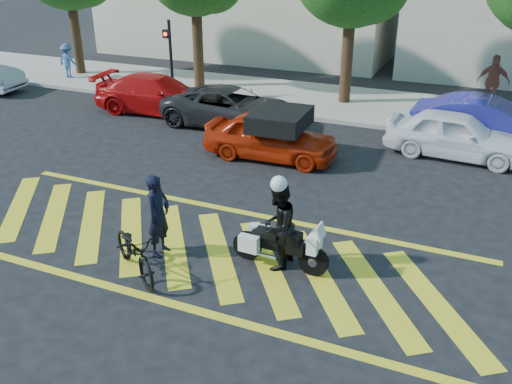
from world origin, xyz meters
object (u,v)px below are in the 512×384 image
at_px(bicycle, 135,251).
at_px(police_motorcycle, 278,245).
at_px(parked_left, 158,94).
at_px(parked_mid_left, 231,108).
at_px(officer_moto, 278,226).
at_px(parked_mid_right, 456,135).
at_px(officer_bike, 158,216).
at_px(parked_right, 487,123).
at_px(red_convertible, 271,136).

relative_size(bicycle, police_motorcycle, 0.93).
bearing_deg(parked_left, bicycle, -155.28).
bearing_deg(parked_mid_left, officer_moto, -147.11).
height_order(parked_left, parked_mid_right, parked_left).
distance_m(officer_bike, parked_right, 11.33).
bearing_deg(red_convertible, parked_mid_right, -67.66).
distance_m(police_motorcycle, parked_mid_left, 9.11).
relative_size(bicycle, parked_mid_right, 0.46).
bearing_deg(officer_bike, police_motorcycle, -79.49).
distance_m(bicycle, parked_left, 11.05).
xyz_separation_m(bicycle, parked_left, (-5.56, 9.55, 0.20)).
height_order(bicycle, officer_moto, officer_moto).
distance_m(bicycle, parked_mid_right, 10.46).
xyz_separation_m(parked_mid_right, parked_right, (0.80, 1.40, 0.06)).
bearing_deg(bicycle, police_motorcycle, -26.21).
xyz_separation_m(police_motorcycle, parked_mid_left, (-4.76, 7.76, 0.19)).
relative_size(bicycle, parked_mid_left, 0.39).
xyz_separation_m(officer_moto, red_convertible, (-2.34, 5.48, -0.23)).
relative_size(red_convertible, parked_mid_right, 0.97).
bearing_deg(red_convertible, officer_bike, 177.28).
relative_size(officer_bike, officer_moto, 0.98).
distance_m(bicycle, parked_right, 12.08).
xyz_separation_m(officer_moto, parked_mid_right, (2.69, 7.76, -0.21)).
height_order(officer_bike, officer_moto, officer_moto).
relative_size(officer_moto, parked_mid_right, 0.44).
relative_size(parked_mid_left, parked_mid_right, 1.19).
bearing_deg(officer_bike, parked_mid_left, 14.32).
bearing_deg(officer_bike, red_convertible, -2.09).
distance_m(officer_moto, parked_right, 9.81).
bearing_deg(parked_right, officer_bike, 152.13).
bearing_deg(bicycle, parked_right, 5.58).
relative_size(officer_bike, parked_left, 0.37).
relative_size(officer_bike, parked_mid_left, 0.36).
bearing_deg(parked_left, parked_right, -90.71).
height_order(officer_moto, red_convertible, officer_moto).
height_order(officer_bike, red_convertible, officer_bike).
bearing_deg(officer_bike, parked_right, -32.82).
bearing_deg(parked_mid_left, red_convertible, -132.07).
relative_size(officer_bike, bicycle, 0.93).
height_order(police_motorcycle, parked_mid_left, parked_mid_left).
relative_size(police_motorcycle, parked_mid_left, 0.42).
bearing_deg(parked_right, officer_moto, 162.66).
bearing_deg(police_motorcycle, bicycle, -149.22).
bearing_deg(parked_mid_right, parked_mid_left, 94.18).
height_order(red_convertible, parked_left, parked_left).
bearing_deg(officer_bike, bicycle, 175.97).
height_order(officer_bike, police_motorcycle, officer_bike).
bearing_deg(police_motorcycle, parked_left, 136.41).
height_order(parked_mid_right, parked_right, parked_right).
height_order(police_motorcycle, parked_left, parked_left).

